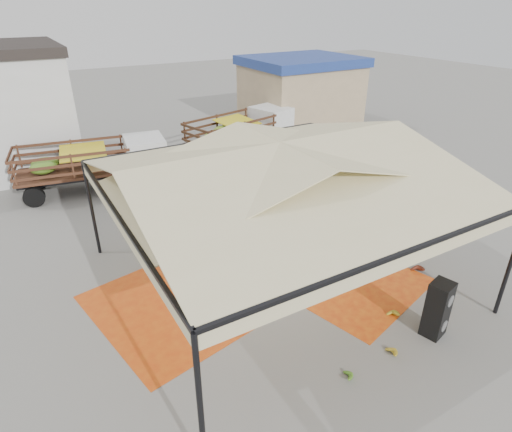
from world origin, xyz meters
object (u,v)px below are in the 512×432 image
speaker_stack (437,309)px  banana_heap (253,226)px  vendor (219,202)px  truck_left (99,161)px  truck_right (245,129)px

speaker_stack → banana_heap: bearing=90.5°
speaker_stack → vendor: 7.57m
speaker_stack → vendor: bearing=91.1°
truck_left → truck_right: 7.50m
speaker_stack → truck_right: bearing=64.7°
truck_left → banana_heap: bearing=-56.6°
truck_right → banana_heap: bearing=-132.5°
banana_heap → speaker_stack: size_ratio=3.94×
vendor → truck_left: 6.16m
vendor → truck_right: (4.70, 6.66, 0.28)m
speaker_stack → truck_right: (2.67, 13.95, 0.52)m
vendor → banana_heap: bearing=116.5°
truck_right → vendor: bearing=-140.3°
speaker_stack → truck_left: size_ratio=0.24×
truck_right → truck_left: bearing=173.5°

